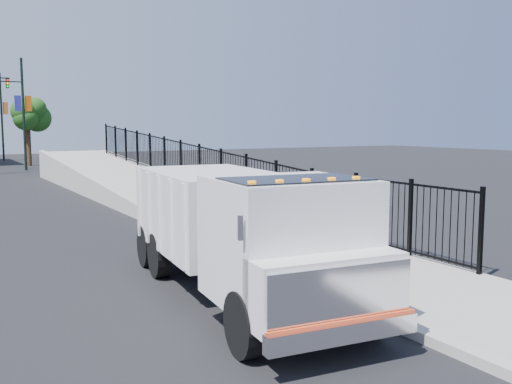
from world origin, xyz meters
TOP-DOWN VIEW (x-y plane):
  - ground at (0.00, 0.00)m, footprint 120.00×120.00m
  - sidewalk at (1.93, -2.00)m, footprint 3.55×12.00m
  - curb at (0.00, -2.00)m, footprint 0.30×12.00m
  - ramp at (2.12, 16.00)m, footprint 3.95×24.06m
  - iron_fence at (3.55, 12.00)m, footprint 0.10×28.00m
  - truck at (-1.39, -0.68)m, footprint 3.02×7.39m
  - worker at (1.35, -0.35)m, footprint 0.61×0.79m
  - light_pole_1 at (-0.36, 34.24)m, footprint 3.77×0.22m
  - tree_1 at (0.89, 38.88)m, footprint 2.05×2.05m

SIDE VIEW (x-z plane):
  - ground at x=0.00m, z-range 0.00..0.00m
  - ramp at x=2.12m, z-range -1.60..1.60m
  - sidewalk at x=1.93m, z-range 0.00..0.12m
  - curb at x=0.00m, z-range 0.00..0.16m
  - iron_fence at x=3.55m, z-range 0.00..1.80m
  - worker at x=1.35m, z-range 0.12..2.07m
  - truck at x=-1.39m, z-range 0.15..2.62m
  - tree_1 at x=0.89m, z-range 1.38..6.40m
  - light_pole_1 at x=-0.36m, z-range 0.36..8.36m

